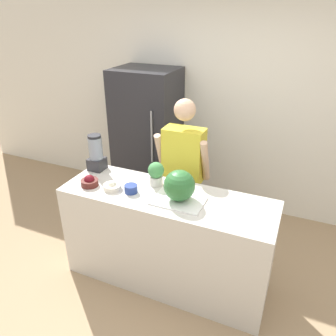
{
  "coord_description": "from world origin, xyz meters",
  "views": [
    {
      "loc": [
        0.98,
        -1.92,
        2.42
      ],
      "look_at": [
        0.0,
        0.34,
        1.2
      ],
      "focal_mm": 35.0,
      "sensor_mm": 36.0,
      "label": 1
    }
  ],
  "objects_px": {
    "bowl_cherries": "(90,182)",
    "bowl_small_blue": "(131,189)",
    "refrigerator": "(147,139)",
    "blender": "(96,153)",
    "person": "(183,174)",
    "bowl_cream": "(112,186)",
    "watermelon": "(179,186)",
    "potted_plant": "(156,173)"
  },
  "relations": [
    {
      "from": "bowl_cherries",
      "to": "bowl_small_blue",
      "type": "relative_size",
      "value": 1.38
    },
    {
      "from": "refrigerator",
      "to": "blender",
      "type": "xyz_separation_m",
      "value": [
        -0.01,
        -1.08,
        0.24
      ]
    },
    {
      "from": "person",
      "to": "blender",
      "type": "relative_size",
      "value": 4.5
    },
    {
      "from": "blender",
      "to": "bowl_cream",
      "type": "bearing_deg",
      "value": -38.69
    },
    {
      "from": "refrigerator",
      "to": "watermelon",
      "type": "relative_size",
      "value": 6.72
    },
    {
      "from": "person",
      "to": "bowl_cream",
      "type": "bearing_deg",
      "value": -120.14
    },
    {
      "from": "person",
      "to": "bowl_small_blue",
      "type": "bearing_deg",
      "value": -108.36
    },
    {
      "from": "refrigerator",
      "to": "bowl_cherries",
      "type": "xyz_separation_m",
      "value": [
        0.11,
        -1.39,
        0.1
      ]
    },
    {
      "from": "refrigerator",
      "to": "potted_plant",
      "type": "distance_m",
      "value": 1.33
    },
    {
      "from": "person",
      "to": "bowl_cherries",
      "type": "relative_size",
      "value": 10.4
    },
    {
      "from": "bowl_small_blue",
      "to": "blender",
      "type": "height_order",
      "value": "blender"
    },
    {
      "from": "bowl_cherries",
      "to": "bowl_small_blue",
      "type": "bearing_deg",
      "value": 5.99
    },
    {
      "from": "person",
      "to": "blender",
      "type": "xyz_separation_m",
      "value": [
        -0.76,
        -0.42,
        0.28
      ]
    },
    {
      "from": "refrigerator",
      "to": "bowl_cherries",
      "type": "bearing_deg",
      "value": -85.33
    },
    {
      "from": "blender",
      "to": "bowl_cherries",
      "type": "bearing_deg",
      "value": -67.56
    },
    {
      "from": "bowl_small_blue",
      "to": "blender",
      "type": "xyz_separation_m",
      "value": [
        -0.53,
        0.27,
        0.14
      ]
    },
    {
      "from": "refrigerator",
      "to": "bowl_cherries",
      "type": "height_order",
      "value": "refrigerator"
    },
    {
      "from": "person",
      "to": "blender",
      "type": "height_order",
      "value": "person"
    },
    {
      "from": "person",
      "to": "potted_plant",
      "type": "height_order",
      "value": "person"
    },
    {
      "from": "person",
      "to": "bowl_cherries",
      "type": "xyz_separation_m",
      "value": [
        -0.63,
        -0.73,
        0.15
      ]
    },
    {
      "from": "person",
      "to": "potted_plant",
      "type": "xyz_separation_m",
      "value": [
        -0.08,
        -0.48,
        0.23
      ]
    },
    {
      "from": "watermelon",
      "to": "bowl_cream",
      "type": "height_order",
      "value": "watermelon"
    },
    {
      "from": "refrigerator",
      "to": "bowl_cream",
      "type": "bearing_deg",
      "value": -76.08
    },
    {
      "from": "watermelon",
      "to": "potted_plant",
      "type": "relative_size",
      "value": 1.18
    },
    {
      "from": "refrigerator",
      "to": "bowl_cherries",
      "type": "relative_size",
      "value": 11.21
    },
    {
      "from": "bowl_cream",
      "to": "blender",
      "type": "relative_size",
      "value": 0.45
    },
    {
      "from": "refrigerator",
      "to": "person",
      "type": "bearing_deg",
      "value": -41.41
    },
    {
      "from": "bowl_cherries",
      "to": "potted_plant",
      "type": "height_order",
      "value": "potted_plant"
    },
    {
      "from": "potted_plant",
      "to": "blender",
      "type": "bearing_deg",
      "value": 175.46
    },
    {
      "from": "person",
      "to": "watermelon",
      "type": "distance_m",
      "value": 0.73
    },
    {
      "from": "watermelon",
      "to": "potted_plant",
      "type": "xyz_separation_m",
      "value": [
        -0.29,
        0.17,
        -0.03
      ]
    },
    {
      "from": "refrigerator",
      "to": "watermelon",
      "type": "height_order",
      "value": "refrigerator"
    },
    {
      "from": "bowl_cream",
      "to": "potted_plant",
      "type": "bearing_deg",
      "value": 35.02
    },
    {
      "from": "person",
      "to": "bowl_cherries",
      "type": "distance_m",
      "value": 0.98
    },
    {
      "from": "watermelon",
      "to": "blender",
      "type": "height_order",
      "value": "blender"
    },
    {
      "from": "person",
      "to": "bowl_cream",
      "type": "height_order",
      "value": "person"
    },
    {
      "from": "bowl_cream",
      "to": "watermelon",
      "type": "bearing_deg",
      "value": 5.19
    },
    {
      "from": "person",
      "to": "blender",
      "type": "bearing_deg",
      "value": -150.91
    },
    {
      "from": "bowl_small_blue",
      "to": "bowl_cherries",
      "type": "bearing_deg",
      "value": -174.01
    },
    {
      "from": "bowl_cream",
      "to": "blender",
      "type": "xyz_separation_m",
      "value": [
        -0.35,
        0.28,
        0.14
      ]
    },
    {
      "from": "bowl_cream",
      "to": "blender",
      "type": "height_order",
      "value": "blender"
    },
    {
      "from": "blender",
      "to": "potted_plant",
      "type": "height_order",
      "value": "blender"
    }
  ]
}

